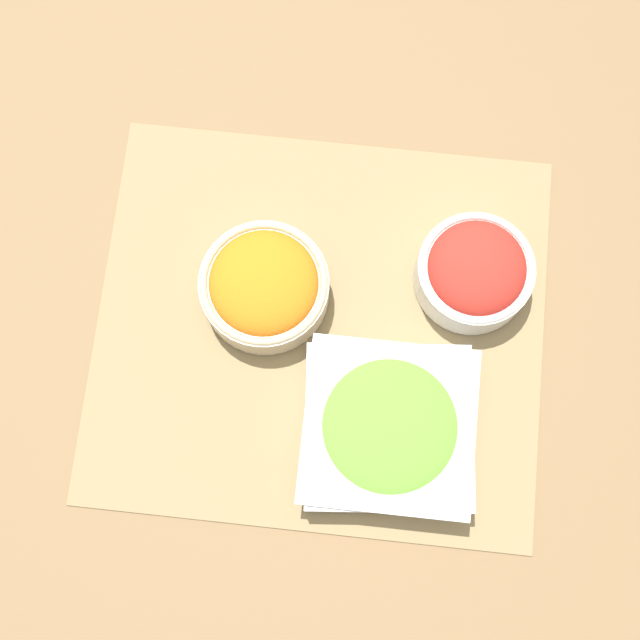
% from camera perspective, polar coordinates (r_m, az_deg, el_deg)
% --- Properties ---
extents(ground_plane, '(3.00, 3.00, 0.00)m').
position_cam_1_polar(ground_plane, '(0.95, -0.00, -0.47)').
color(ground_plane, olive).
extents(placemat, '(0.48, 0.43, 0.00)m').
position_cam_1_polar(placemat, '(0.95, -0.00, -0.45)').
color(placemat, '#937F56').
rests_on(placemat, ground_plane).
extents(carrot_bowl, '(0.14, 0.14, 0.07)m').
position_cam_1_polar(carrot_bowl, '(0.93, -3.58, 2.20)').
color(carrot_bowl, beige).
rests_on(carrot_bowl, placemat).
extents(lettuce_bowl, '(0.18, 0.18, 0.05)m').
position_cam_1_polar(lettuce_bowl, '(0.91, 4.42, -6.88)').
color(lettuce_bowl, white).
rests_on(lettuce_bowl, placemat).
extents(tomato_bowl, '(0.12, 0.12, 0.07)m').
position_cam_1_polar(tomato_bowl, '(0.94, 9.88, 3.08)').
color(tomato_bowl, white).
rests_on(tomato_bowl, placemat).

